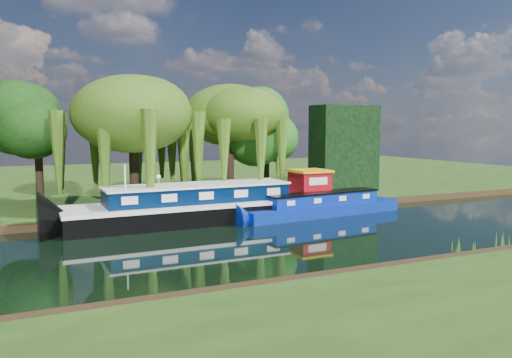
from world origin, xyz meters
name	(u,v)px	position (x,y,z in m)	size (l,w,h in m)	color
ground	(196,247)	(0.00, 0.00, 0.00)	(120.00, 120.00, 0.00)	black
far_bank	(106,181)	(0.00, 34.00, 0.23)	(120.00, 52.00, 0.45)	#1E3E10
dutch_barge	(216,205)	(3.65, 6.98, 1.05)	(20.13, 4.94, 4.23)	black
narrowboat	(323,206)	(11.40, 5.46, 0.67)	(13.04, 3.41, 1.88)	navy
white_cruiser	(359,211)	(14.90, 5.87, 0.00)	(2.09, 2.42, 1.27)	silver
willow_left	(133,116)	(-0.93, 12.07, 7.21)	(7.77, 7.77, 9.31)	black
willow_right	(229,123)	(6.91, 12.63, 6.75)	(7.09, 7.09, 8.64)	black
tree_far_mid	(37,126)	(-7.30, 18.18, 6.49)	(5.35, 5.35, 8.76)	black
tree_far_right	(266,133)	(10.59, 13.38, 5.98)	(4.91, 4.91, 8.03)	black
conifer_hedge	(344,148)	(19.00, 14.00, 4.45)	(6.00, 3.00, 8.00)	black
lamppost	(158,183)	(0.50, 10.50, 2.42)	(0.36, 0.36, 2.56)	silver
mooring_posts	(152,208)	(-0.50, 8.40, 0.95)	(19.16, 0.16, 1.00)	silver
reeds_near	(392,257)	(6.87, -7.57, 0.55)	(33.70, 1.50, 1.10)	#1C5416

